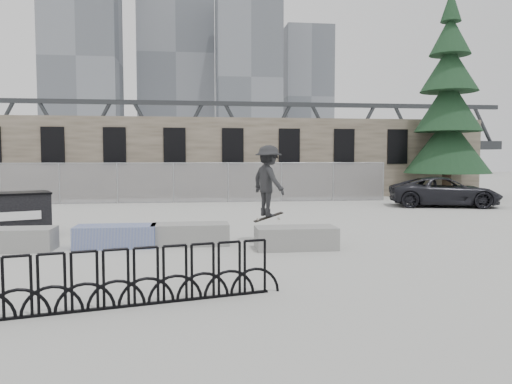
# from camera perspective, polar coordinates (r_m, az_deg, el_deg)

# --- Properties ---
(ground) EXTENTS (120.00, 120.00, 0.00)m
(ground) POSITION_cam_1_polar(r_m,az_deg,el_deg) (13.04, -11.23, -6.18)
(ground) COLOR #ABACA7
(ground) RESTS_ON ground
(stone_wall) EXTENTS (36.00, 2.58, 4.50)m
(stone_wall) POSITION_cam_1_polar(r_m,az_deg,el_deg) (29.06, -9.19, 3.89)
(stone_wall) COLOR #65594A
(stone_wall) RESTS_ON ground
(chainlink_fence) EXTENTS (22.06, 0.06, 2.02)m
(chainlink_fence) POSITION_cam_1_polar(r_m,az_deg,el_deg) (25.35, -9.41, 1.12)
(chainlink_fence) COLOR gray
(chainlink_fence) RESTS_ON ground
(planter_far_left) EXTENTS (2.00, 0.90, 0.56)m
(planter_far_left) POSITION_cam_1_polar(r_m,az_deg,el_deg) (13.60, -26.12, -4.81)
(planter_far_left) COLOR gray
(planter_far_left) RESTS_ON ground
(planter_center_left) EXTENTS (2.00, 0.90, 0.56)m
(planter_center_left) POSITION_cam_1_polar(r_m,az_deg,el_deg) (13.21, -15.73, -4.80)
(planter_center_left) COLOR #33499B
(planter_center_left) RESTS_ON ground
(planter_center_right) EXTENTS (2.00, 0.90, 0.56)m
(planter_center_right) POSITION_cam_1_polar(r_m,az_deg,el_deg) (13.19, -7.52, -4.70)
(planter_center_right) COLOR gray
(planter_center_right) RESTS_ON ground
(planter_offset) EXTENTS (2.00, 0.90, 0.56)m
(planter_offset) POSITION_cam_1_polar(r_m,az_deg,el_deg) (12.52, 4.58, -5.14)
(planter_offset) COLOR gray
(planter_offset) RESTS_ON ground
(dumpster) EXTENTS (2.27, 1.87, 1.29)m
(dumpster) POSITION_cam_1_polar(r_m,az_deg,el_deg) (15.83, -26.02, -2.34)
(dumpster) COLOR black
(dumpster) RESTS_ON ground
(bike_rack) EXTENTS (4.81, 1.24, 0.90)m
(bike_rack) POSITION_cam_1_polar(r_m,az_deg,el_deg) (7.95, -14.06, -9.57)
(bike_rack) COLOR black
(bike_rack) RESTS_ON ground
(spruce_tree) EXTENTS (4.68, 4.68, 11.50)m
(spruce_tree) POSITION_cam_1_polar(r_m,az_deg,el_deg) (29.96, 21.13, 8.64)
(spruce_tree) COLOR #38281E
(spruce_tree) RESTS_ON ground
(skyline_towers) EXTENTS (58.00, 28.00, 48.00)m
(skyline_towers) POSITION_cam_1_polar(r_m,az_deg,el_deg) (108.23, -8.58, 13.80)
(skyline_towers) COLOR slate
(skyline_towers) RESTS_ON ground
(truss_bridge) EXTENTS (70.00, 3.00, 9.80)m
(truss_bridge) POSITION_cam_1_polar(r_m,az_deg,el_deg) (68.44, 0.22, 5.54)
(truss_bridge) COLOR #2D3033
(truss_bridge) RESTS_ON ground
(suv) EXTENTS (5.34, 3.44, 1.37)m
(suv) POSITION_cam_1_polar(r_m,az_deg,el_deg) (24.71, 20.75, 0.02)
(suv) COLOR black
(suv) RESTS_ON ground
(skateboarder) EXTENTS (1.16, 1.39, 2.03)m
(skateboarder) POSITION_cam_1_polar(r_m,az_deg,el_deg) (13.17, 1.43, 1.28)
(skateboarder) COLOR black
(skateboarder) RESTS_ON ground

